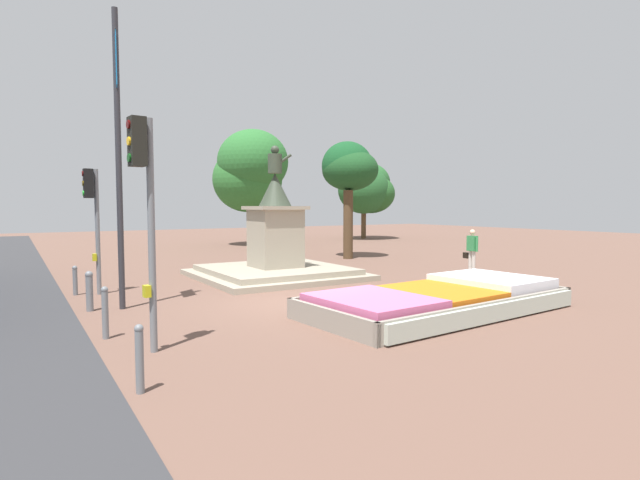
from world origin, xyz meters
name	(u,v)px	position (x,y,z in m)	size (l,w,h in m)	color
ground_plane	(297,303)	(0.00, 0.00, 0.00)	(85.12, 85.12, 0.00)	brown
flower_planter	(442,299)	(2.39, -2.72, 0.28)	(6.68, 3.47, 0.67)	#38281C
statue_monument	(275,251)	(1.60, 4.41, 0.90)	(5.18, 5.18, 4.55)	#9E947F
traffic_light_near_crossing	(144,193)	(-4.28, -2.52, 2.68)	(0.42, 0.30, 3.92)	slate
traffic_light_mid_block	(93,208)	(-4.24, 3.99, 2.41)	(0.41, 0.28, 3.49)	slate
banner_pole	(118,148)	(-3.96, 1.55, 3.84)	(0.20, 1.08, 7.06)	#2D2D33
pedestrian_with_handbag	(472,248)	(8.52, 1.81, 0.90)	(0.26, 0.73, 1.60)	beige
kerb_bollard_south	(140,357)	(-4.79, -4.34, 0.48)	(0.12, 0.12, 0.92)	slate
kerb_bollard_mid_a	(105,312)	(-4.74, -1.18, 0.52)	(0.13, 0.13, 0.99)	slate
kerb_bollard_mid_b	(89,290)	(-4.66, 1.67, 0.50)	(0.17, 0.17, 0.95)	slate
kerb_bollard_north	(75,280)	(-4.72, 4.20, 0.43)	(0.13, 0.13, 0.83)	slate
park_tree_far_left	(366,188)	(16.74, 19.27, 3.82)	(4.78, 4.63, 5.85)	brown
park_tree_behind_statue	(349,169)	(7.62, 8.60, 4.24)	(2.61, 2.85, 5.56)	#4C3823
park_tree_far_right	(250,173)	(6.70, 18.06, 4.58)	(4.49, 5.08, 7.24)	brown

